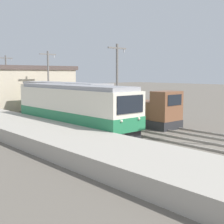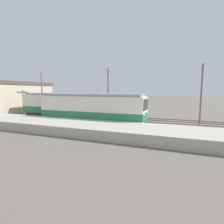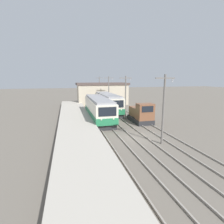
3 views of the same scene
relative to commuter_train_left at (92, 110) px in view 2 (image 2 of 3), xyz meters
The scene contains 12 objects.
ground_plane 9.69m from the commuter_train_left, 74.21° to the right, with size 200.00×200.00×0.00m, color #665E54.
platform_left 9.97m from the commuter_train_left, 111.65° to the right, with size 4.50×54.00×0.88m, color #ADA599.
track_left 9.33m from the commuter_train_left, 90.00° to the right, with size 1.54×60.00×0.14m.
track_center 9.74m from the commuter_train_left, 73.06° to the right, with size 1.54×60.00×0.14m.
track_right 10.98m from the commuter_train_left, 57.76° to the right, with size 1.54×60.00×0.14m.
commuter_train_left is the anchor object (origin of this frame).
commuter_train_center 6.44m from the commuter_train_left, 64.23° to the left, with size 2.84×12.52×3.54m.
shunting_locomotive 6.53m from the commuter_train_left, 27.07° to the right, with size 2.40×4.83×3.00m.
catenary_mast_near 12.46m from the commuter_train_left, 69.47° to the right, with size 2.00×0.20×6.83m.
catenary_mast_mid 4.79m from the commuter_train_left, ahead, with size 2.00×0.20×6.83m.
catenary_mast_far 12.09m from the commuter_train_left, 68.80° to the left, with size 2.00×0.20×6.83m.
station_building 17.29m from the commuter_train_left, 76.87° to the left, with size 12.60×6.30×5.30m.
Camera 2 is at (-20.24, -0.05, 3.91)m, focal length 28.00 mm.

